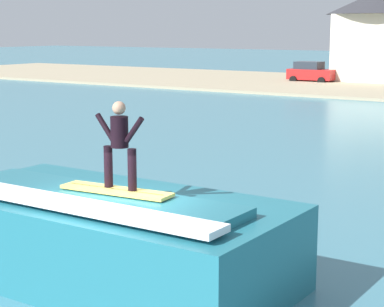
% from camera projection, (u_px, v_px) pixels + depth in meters
% --- Properties ---
extents(ground_plane, '(260.00, 260.00, 0.00)m').
position_uv_depth(ground_plane, '(113.00, 297.00, 12.23)').
color(ground_plane, teal).
extents(wave_crest, '(6.89, 3.42, 1.79)m').
position_uv_depth(wave_crest, '(109.00, 237.00, 12.91)').
color(wave_crest, '#226C7C').
rests_on(wave_crest, ground_plane).
extents(surfboard, '(2.22, 0.68, 0.06)m').
position_uv_depth(surfboard, '(116.00, 191.00, 12.42)').
color(surfboard, '#EAD159').
rests_on(surfboard, wave_crest).
extents(surfer, '(1.09, 0.32, 1.58)m').
position_uv_depth(surfer, '(120.00, 141.00, 12.28)').
color(surfer, black).
rests_on(surfer, surfboard).
extents(car_near_shore, '(4.02, 2.21, 1.86)m').
position_uv_depth(car_near_shore, '(311.00, 72.00, 59.65)').
color(car_near_shore, red).
rests_on(car_near_shore, ground_plane).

